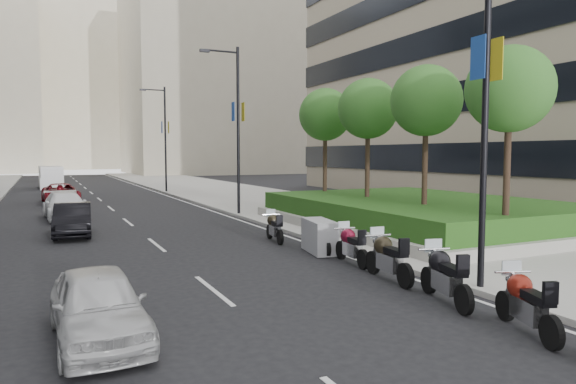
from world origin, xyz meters
TOP-DOWN VIEW (x-y plane):
  - ground at (0.00, 0.00)m, footprint 160.00×160.00m
  - sidewalk_right at (9.00, 30.00)m, footprint 10.00×100.00m
  - lane_edge at (3.70, 30.00)m, footprint 0.12×100.00m
  - lane_centre at (-1.50, 30.00)m, footprint 0.12×100.00m
  - building_cream_right at (22.00, 80.00)m, footprint 28.00×24.00m
  - building_cream_centre at (2.00, 120.00)m, footprint 30.00×24.00m
  - planter at (10.00, 10.00)m, footprint 10.00×14.00m
  - hedge at (10.00, 10.00)m, footprint 9.40×13.40m
  - tree_0 at (8.50, 4.00)m, footprint 2.80×2.80m
  - tree_1 at (8.50, 8.00)m, footprint 2.80×2.80m
  - tree_2 at (8.50, 12.00)m, footprint 2.80×2.80m
  - tree_3 at (8.50, 16.00)m, footprint 2.80×2.80m
  - lamp_post_0 at (4.14, 1.00)m, footprint 2.34×0.45m
  - lamp_post_1 at (4.14, 18.00)m, footprint 2.34×0.45m
  - lamp_post_2 at (4.14, 36.00)m, footprint 2.34×0.45m
  - motorcycle_1 at (2.87, -1.47)m, footprint 0.97×2.07m
  - motorcycle_2 at (2.89, 0.71)m, footprint 0.91×2.28m
  - motorcycle_3 at (2.98, 2.95)m, footprint 0.78×2.32m
  - motorcycle_4 at (3.21, 5.10)m, footprint 0.71×2.13m
  - motorcycle_5 at (3.20, 7.07)m, footprint 1.07×1.96m
  - motorcycle_6 at (2.74, 9.78)m, footprint 0.68×2.04m
  - car_a at (-4.39, 1.59)m, footprint 1.64×3.86m
  - car_b at (-4.17, 14.63)m, footprint 1.70×4.13m
  - car_c at (-4.22, 20.68)m, footprint 2.27×4.89m
  - car_d at (-4.15, 30.06)m, footprint 2.47×4.93m
  - delivery_van at (-4.52, 46.46)m, footprint 2.14×5.19m

SIDE VIEW (x-z plane):
  - ground at x=0.00m, z-range 0.00..0.00m
  - lane_edge at x=3.70m, z-range 0.00..0.01m
  - lane_centre at x=-1.50m, z-range 0.00..0.01m
  - sidewalk_right at x=9.00m, z-range 0.00..0.15m
  - planter at x=10.00m, z-range 0.15..0.55m
  - motorcycle_6 at x=2.74m, z-range 0.04..1.06m
  - motorcycle_5 at x=3.20m, z-range 0.00..1.12m
  - motorcycle_4 at x=3.21m, z-range 0.04..1.10m
  - motorcycle_1 at x=2.87m, z-range 0.04..1.12m
  - motorcycle_3 at x=2.98m, z-range 0.04..1.20m
  - motorcycle_2 at x=2.89m, z-range 0.04..1.20m
  - car_a at x=-4.39m, z-range 0.00..1.30m
  - car_b at x=-4.17m, z-range 0.00..1.33m
  - car_d at x=-4.15m, z-range 0.00..1.34m
  - car_c at x=-4.22m, z-range 0.00..1.38m
  - hedge at x=10.00m, z-range 0.55..1.35m
  - delivery_van at x=-4.52m, z-range -0.07..2.08m
  - lamp_post_0 at x=4.14m, z-range 0.57..9.57m
  - lamp_post_1 at x=4.14m, z-range 0.57..9.57m
  - lamp_post_2 at x=4.14m, z-range 0.57..9.57m
  - tree_0 at x=8.50m, z-range 2.27..8.57m
  - tree_1 at x=8.50m, z-range 2.27..8.57m
  - tree_2 at x=8.50m, z-range 2.27..8.57m
  - tree_3 at x=8.50m, z-range 2.27..8.57m
  - building_cream_right at x=22.00m, z-range 0.00..36.00m
  - building_cream_centre at x=2.00m, z-range 0.00..38.00m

